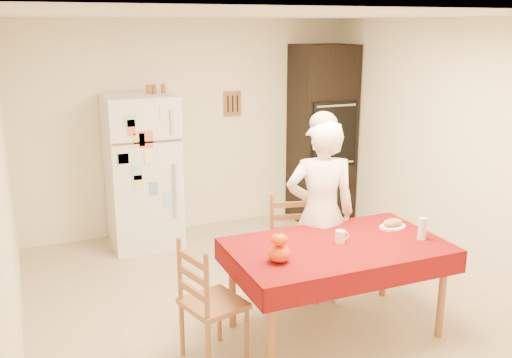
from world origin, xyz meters
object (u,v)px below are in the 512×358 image
chair_far (293,243)px  coffee_mug (340,237)px  chair_left (206,299)px  bread_plate (393,227)px  dining_table (337,252)px  seated_woman (321,214)px  wine_glass (422,229)px  refrigerator (143,172)px  pumpkin_lower (279,254)px  oven_cabinet (322,134)px

chair_far → coffee_mug: bearing=-71.8°
chair_left → bread_plate: bearing=-100.2°
dining_table → chair_far: 0.76m
chair_far → coffee_mug: 0.78m
seated_woman → wine_glass: (0.56, -0.66, 0.01)m
dining_table → wine_glass: wine_glass is taller
coffee_mug → bread_plate: coffee_mug is taller
wine_glass → bread_plate: bearing=101.9°
chair_left → bread_plate: size_ratio=3.96×
coffee_mug → dining_table: bearing=-149.0°
chair_left → refrigerator: bearing=-17.1°
refrigerator → bread_plate: refrigerator is taller
refrigerator → seated_woman: (1.13, -2.02, -0.01)m
pumpkin_lower → wine_glass: 1.25m
refrigerator → dining_table: bearing=-68.2°
oven_cabinet → coffee_mug: (-1.23, -2.55, -0.29)m
refrigerator → dining_table: (1.01, -2.52, -0.16)m
coffee_mug → wine_glass: bearing=-15.6°
bread_plate → chair_far: bearing=137.2°
dining_table → wine_glass: 0.72m
refrigerator → bread_plate: (1.63, -2.38, -0.08)m
oven_cabinet → chair_far: size_ratio=2.32×
chair_left → wine_glass: size_ratio=5.40×
dining_table → bread_plate: bread_plate is taller
chair_far → chair_left: bearing=-131.5°
wine_glass → bread_plate: wine_glass is taller
coffee_mug → oven_cabinet: bearing=64.2°
bread_plate → seated_woman: bearing=144.5°
chair_far → wine_glass: bearing=-38.2°
chair_left → pumpkin_lower: (0.52, -0.13, 0.32)m
dining_table → chair_left: size_ratio=1.79×
dining_table → refrigerator: bearing=111.8°
oven_cabinet → chair_left: (-2.36, -2.58, -0.59)m
coffee_mug → chair_far: bearing=94.6°
chair_far → chair_left: 1.30m
dining_table → pumpkin_lower: bearing=-166.7°
refrigerator → bread_plate: size_ratio=7.08×
chair_far → pumpkin_lower: 1.08m
dining_table → chair_far: bearing=91.5°
refrigerator → dining_table: 2.72m
oven_cabinet → pumpkin_lower: 3.28m
chair_left → chair_far: bearing=-70.3°
chair_left → seated_woman: (1.21, 0.51, 0.33)m
pumpkin_lower → oven_cabinet: bearing=55.8°
chair_far → bread_plate: (0.64, -0.59, 0.26)m
dining_table → bread_plate: bearing=13.0°
pumpkin_lower → bread_plate: (1.19, 0.28, -0.05)m
wine_glass → seated_woman: bearing=130.5°
wine_glass → chair_far: bearing=128.2°
dining_table → coffee_mug: coffee_mug is taller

